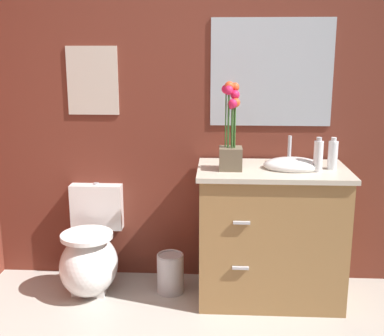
% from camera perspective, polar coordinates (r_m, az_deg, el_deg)
% --- Properties ---
extents(wall_back, '(4.73, 0.05, 2.50)m').
position_cam_1_polar(wall_back, '(3.39, 5.47, 7.47)').
color(wall_back, maroon).
rests_on(wall_back, ground_plane).
extents(toilet, '(0.38, 0.59, 0.69)m').
position_cam_1_polar(toilet, '(3.47, -11.55, -9.87)').
color(toilet, white).
rests_on(toilet, ground_plane).
extents(vanity_cabinet, '(0.94, 0.56, 1.05)m').
position_cam_1_polar(vanity_cabinet, '(3.28, 9.01, -7.29)').
color(vanity_cabinet, '#9E7242').
rests_on(vanity_cabinet, ground_plane).
extents(flower_vase, '(0.14, 0.14, 0.54)m').
position_cam_1_polar(flower_vase, '(3.04, 4.49, 3.59)').
color(flower_vase, brown).
rests_on(flower_vase, vanity_cabinet).
extents(soap_bottle, '(0.06, 0.06, 0.21)m').
position_cam_1_polar(soap_bottle, '(3.10, 14.26, 1.36)').
color(soap_bottle, white).
rests_on(soap_bottle, vanity_cabinet).
extents(lotion_bottle, '(0.06, 0.06, 0.20)m').
position_cam_1_polar(lotion_bottle, '(3.19, 15.83, 1.49)').
color(lotion_bottle, white).
rests_on(lotion_bottle, vanity_cabinet).
extents(trash_bin, '(0.18, 0.18, 0.27)m').
position_cam_1_polar(trash_bin, '(3.42, -2.49, -11.90)').
color(trash_bin, '#B7B7BC').
rests_on(trash_bin, ground_plane).
extents(wall_poster, '(0.35, 0.01, 0.46)m').
position_cam_1_polar(wall_poster, '(3.46, -11.33, 9.78)').
color(wall_poster, beige).
extents(wall_mirror, '(0.80, 0.01, 0.70)m').
position_cam_1_polar(wall_mirror, '(3.36, 9.10, 10.73)').
color(wall_mirror, '#B2BCC6').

